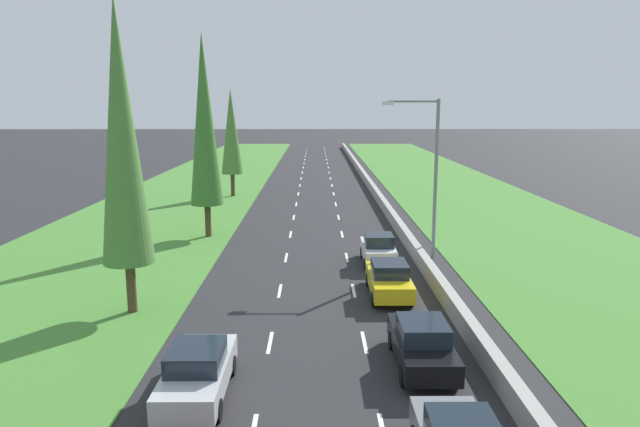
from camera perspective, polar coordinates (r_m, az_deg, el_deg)
ground_plane at (r=59.60m, az=-0.41°, el=2.40°), size 300.00×300.00×0.00m
grass_verge_left at (r=60.91m, az=-12.41°, el=2.35°), size 14.00×140.00×0.04m
grass_verge_right at (r=61.31m, az=13.14°, el=2.38°), size 14.00×140.00×0.04m
median_barrier at (r=59.82m, az=5.06°, el=2.80°), size 0.44×120.00×0.85m
lane_markings at (r=59.60m, az=-0.41°, el=2.41°), size 3.64×116.00×0.01m
black_sedan_right_lane at (r=19.95m, az=10.09°, el=-12.60°), size 1.82×4.50×1.64m
yellow_sedan_right_lane at (r=26.63m, az=6.87°, el=-6.47°), size 1.82×4.50×1.64m
silver_sedan_left_lane at (r=18.18m, az=-12.07°, el=-15.10°), size 1.82×4.50×1.64m
white_hatchback_right_lane at (r=31.82m, az=5.81°, el=-3.54°), size 1.74×3.90×1.72m
poplar_tree_second at (r=24.49m, az=-19.13°, el=7.49°), size 2.12×2.12×12.94m
poplar_tree_third at (r=38.05m, az=-11.43°, el=9.04°), size 2.13×2.13×13.22m
poplar_tree_fourth at (r=55.16m, az=-8.81°, el=8.01°), size 2.05×2.05×10.17m
street_light_mast at (r=32.82m, az=10.88°, el=4.56°), size 3.20×0.28×9.00m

